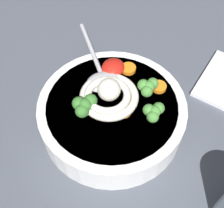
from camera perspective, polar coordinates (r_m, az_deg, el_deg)
table_slab at (r=51.73cm, az=-1.75°, el=-6.32°), size 92.41×92.41×3.65cm
soup_bowl at (r=48.51cm, az=0.00°, el=-1.91°), size 23.89×23.89×5.68cm
noodle_pile at (r=45.70cm, az=-0.34°, el=1.77°), size 10.44×10.24×4.20cm
soup_spoon at (r=49.00cm, az=-2.00°, el=5.57°), size 15.27×13.77×1.60cm
chili_sauce_dollop at (r=49.97cm, az=0.20°, el=7.12°), size 4.29×3.86×1.93cm
broccoli_floret_left at (r=43.82cm, az=-5.48°, el=-0.25°), size 4.08×3.51×3.23cm
broccoli_floret_front at (r=46.44cm, az=7.04°, el=3.38°), size 3.67×3.16×2.90cm
broccoli_floret_right at (r=43.69cm, az=8.15°, el=-1.49°), size 3.58×3.08×2.83cm
carrot_slice_far at (r=45.07cm, az=2.28°, el=-1.38°), size 2.37×2.37×0.73cm
carrot_slice_beside_noodles at (r=48.58cm, az=9.13°, el=3.33°), size 2.49×2.49×0.72cm
carrot_slice_rear at (r=50.69cm, az=3.22°, el=6.90°), size 2.59×2.59×0.74cm
carrot_slice_center at (r=48.88cm, az=1.78°, el=4.46°), size 2.23×2.23×0.53cm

